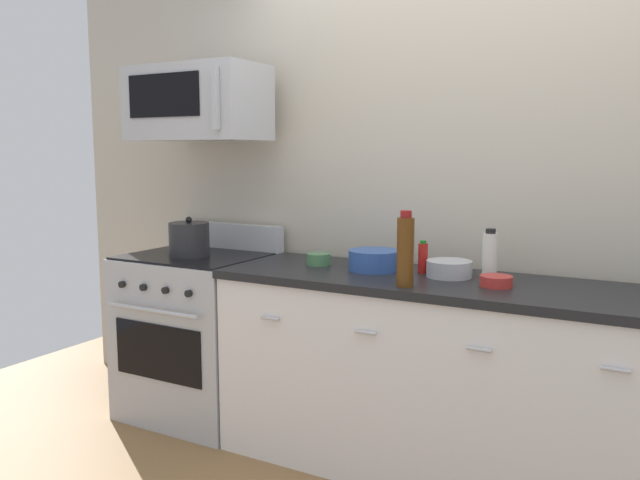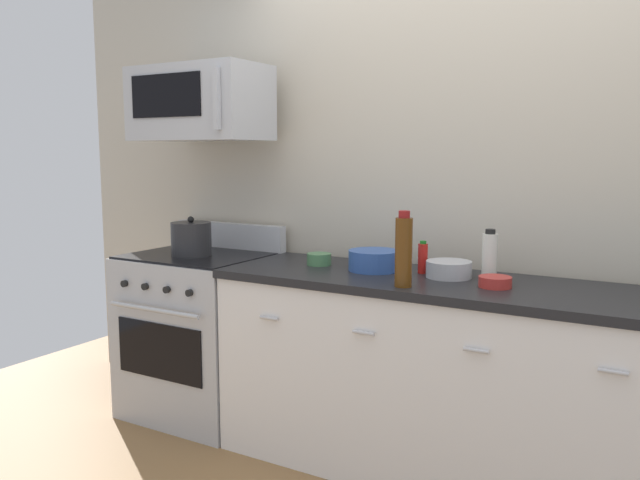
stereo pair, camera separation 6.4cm
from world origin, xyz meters
name	(u,v)px [view 2 (the right image)]	position (x,y,z in m)	size (l,w,h in m)	color
ground_plane	(440,474)	(0.00, 0.00, 0.00)	(6.26, 6.26, 0.00)	olive
back_wall	(475,180)	(0.00, 0.41, 1.35)	(5.22, 0.10, 2.70)	beige
counter_unit	(442,379)	(0.00, 0.00, 0.46)	(2.13, 0.66, 0.92)	white
range_oven	(200,333)	(-1.44, 0.00, 0.47)	(0.76, 0.69, 1.07)	#B7BABF
microwave	(200,104)	(-1.44, 0.05, 1.75)	(0.74, 0.44, 0.40)	#B7BABF
bottle_vinegar_white	(490,256)	(0.17, 0.10, 1.03)	(0.07, 0.07, 0.23)	silver
bottle_wine_amber	(404,251)	(-0.11, -0.23, 1.07)	(0.07, 0.07, 0.32)	#59330F
bottle_hot_sauce_red	(423,258)	(-0.15, 0.11, 0.99)	(0.05, 0.05, 0.15)	#B21914
bowl_steel_prep	(449,269)	(-0.01, 0.07, 0.96)	(0.21, 0.21, 0.08)	#B2B5BA
bowl_blue_mixing	(374,260)	(-0.38, 0.06, 0.97)	(0.25, 0.25, 0.10)	#2D519E
bowl_red_small	(495,281)	(0.23, -0.04, 0.94)	(0.14, 0.14, 0.05)	#B72D28
bowl_green_glaze	(319,259)	(-0.69, 0.06, 0.95)	(0.12, 0.12, 0.06)	#477A4C
stockpot	(191,239)	(-1.44, -0.05, 1.01)	(0.22, 0.22, 0.22)	#262628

